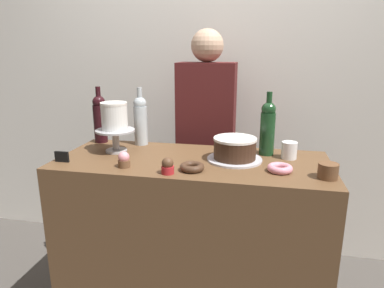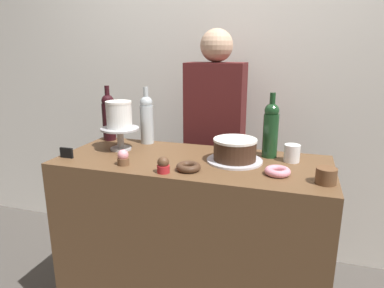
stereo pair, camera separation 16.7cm
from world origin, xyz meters
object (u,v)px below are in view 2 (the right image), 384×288
donut_chocolate (188,167)px  cookie_stack (326,176)px  barista_figure (215,150)px  wine_bottle_green (271,129)px  chocolate_round_cake (235,149)px  wine_bottle_dark_red (109,116)px  cupcake_strawberry (123,158)px  cupcake_chocolate (163,165)px  donut_pink (278,171)px  wine_bottle_clear (147,119)px  price_sign_chalkboard (67,153)px  coffee_cup_ceramic (292,153)px  cake_stand_pedestal (120,135)px  white_layer_cake (119,115)px

donut_chocolate → cookie_stack: bearing=1.7°
cookie_stack → barista_figure: size_ratio=0.05×
wine_bottle_green → chocolate_round_cake: bearing=-139.3°
wine_bottle_dark_red → cupcake_strawberry: wine_bottle_dark_red is taller
cupcake_chocolate → donut_pink: (0.48, 0.12, -0.02)m
wine_bottle_green → wine_bottle_clear: 0.71m
donut_chocolate → price_sign_chalkboard: 0.64m
donut_pink → cookie_stack: 0.20m
wine_bottle_dark_red → wine_bottle_clear: 0.25m
chocolate_round_cake → cupcake_chocolate: 0.37m
barista_figure → coffee_cup_ceramic: bearing=-41.6°
cake_stand_pedestal → donut_pink: 0.86m
white_layer_cake → wine_bottle_clear: (0.08, 0.17, -0.05)m
donut_pink → price_sign_chalkboard: price_sign_chalkboard is taller
donut_chocolate → chocolate_round_cake: bearing=47.0°
wine_bottle_dark_red → barista_figure: 0.71m
wine_bottle_clear → barista_figure: barista_figure is taller
wine_bottle_clear → price_sign_chalkboard: wine_bottle_clear is taller
cake_stand_pedestal → white_layer_cake: white_layer_cake is taller
chocolate_round_cake → wine_bottle_dark_red: (-0.80, 0.19, 0.08)m
wine_bottle_dark_red → cupcake_strawberry: bearing=-52.4°
cupcake_strawberry → wine_bottle_clear: bearing=98.3°
wine_bottle_dark_red → wine_bottle_clear: size_ratio=1.00×
wine_bottle_dark_red → wine_bottle_clear: same height
wine_bottle_green → barista_figure: size_ratio=0.20×
wine_bottle_clear → donut_chocolate: bearing=-45.3°
wine_bottle_clear → coffee_cup_ceramic: 0.83m
white_layer_cake → donut_pink: (0.84, -0.15, -0.18)m
cookie_stack → price_sign_chalkboard: 1.22m
cake_stand_pedestal → wine_bottle_clear: bearing=65.3°
wine_bottle_dark_red → coffee_cup_ceramic: bearing=-5.9°
cookie_stack → price_sign_chalkboard: size_ratio=1.20×
wine_bottle_green → donut_pink: (0.06, -0.26, -0.13)m
coffee_cup_ceramic → cupcake_strawberry: bearing=-159.1°
cake_stand_pedestal → white_layer_cake: 0.11m
wine_bottle_green → wine_bottle_dark_red: bearing=176.3°
white_layer_cake → chocolate_round_cake: 0.64m
cupcake_chocolate → price_sign_chalkboard: 0.55m
cake_stand_pedestal → coffee_cup_ceramic: bearing=4.1°
cupcake_chocolate → white_layer_cake: bearing=143.1°
cake_stand_pedestal → donut_pink: (0.84, -0.15, -0.07)m
chocolate_round_cake → coffee_cup_ceramic: 0.28m
white_layer_cake → chocolate_round_cake: bearing=-1.8°
wine_bottle_green → donut_chocolate: 0.48m
wine_bottle_dark_red → coffee_cup_ceramic: (1.06, -0.11, -0.10)m
wine_bottle_dark_red → coffee_cup_ceramic: wine_bottle_dark_red is taller
chocolate_round_cake → wine_bottle_green: (0.15, 0.13, 0.08)m
cupcake_strawberry → cookie_stack: cupcake_strawberry is taller
wine_bottle_clear → barista_figure: (0.33, 0.33, -0.25)m
donut_pink → barista_figure: barista_figure is taller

